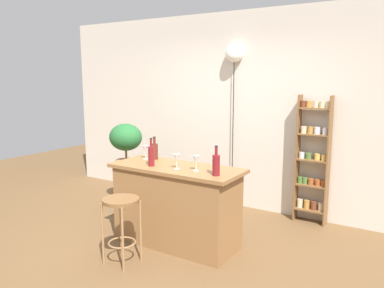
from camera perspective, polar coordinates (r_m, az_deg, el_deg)
The scene contains 14 objects.
ground at distance 4.40m, azimuth -4.54°, elevation -15.65°, with size 12.00×12.00×0.00m, color brown.
back_wall at distance 5.68m, azimuth 7.16°, elevation 4.78°, with size 6.40×0.10×2.80m, color beige.
kitchen_counter at distance 4.46m, azimuth -2.29°, elevation -8.95°, with size 1.50×0.62×0.91m.
bar_stool at distance 4.05m, azimuth -10.33°, elevation -10.14°, with size 0.37×0.37×0.69m.
spice_shelf at distance 5.24m, azimuth 17.26°, elevation -2.17°, with size 0.41×0.17×1.67m.
plant_stool at distance 5.82m, azimuth -9.48°, elevation -6.75°, with size 0.33×0.33×0.49m, color #2D2823.
potted_plant at distance 5.66m, azimuth -9.67°, elevation 0.06°, with size 0.49×0.44×0.74m.
bottle_vinegar at distance 4.70m, azimuth -5.51°, elevation -1.00°, with size 0.08×0.08×0.27m.
bottle_olive_oil at distance 4.35m, azimuth -5.99°, elevation -1.69°, with size 0.07×0.07×0.32m.
bottle_sauce_amber at distance 3.92m, azimuth 3.56°, elevation -2.99°, with size 0.08×0.08×0.31m.
wine_glass_left at distance 4.10m, azimuth 0.61°, elevation -2.36°, with size 0.07×0.07×0.16m.
wine_glass_center at distance 4.19m, azimuth -2.28°, elevation -2.11°, with size 0.07×0.07×0.16m.
wine_glass_right at distance 4.73m, azimuth -6.86°, elevation -0.78°, with size 0.07×0.07×0.16m.
pendant_globe_light at distance 5.59m, azimuth 6.21°, elevation 12.84°, with size 0.25×0.25×2.34m.
Camera 1 is at (2.40, -3.17, 1.89)m, focal length 36.39 mm.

